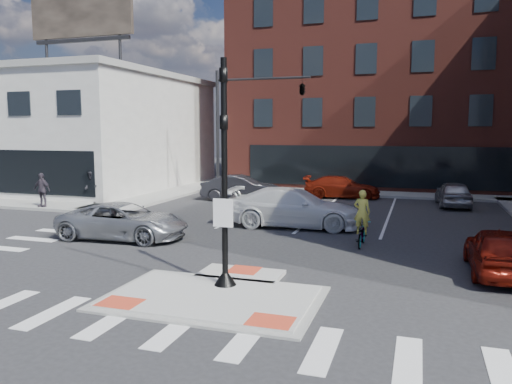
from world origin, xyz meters
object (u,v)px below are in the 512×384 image
(silver_suv, at_px, (124,221))
(bg_car_red, at_px, (342,187))
(bg_car_silver, at_px, (453,194))
(bg_car_dark, at_px, (241,188))
(pedestrian_b, at_px, (42,190))
(red_sedan, at_px, (499,251))
(pedestrian_a, at_px, (92,187))
(cyclist, at_px, (362,227))
(white_pickup, at_px, (294,208))

(silver_suv, bearing_deg, bg_car_red, -26.63)
(bg_car_silver, bearing_deg, bg_car_dark, 3.50)
(silver_suv, height_order, bg_car_red, silver_suv)
(bg_car_dark, height_order, pedestrian_b, pedestrian_b)
(red_sedan, bearing_deg, bg_car_silver, -88.62)
(pedestrian_a, bearing_deg, bg_car_silver, 41.02)
(red_sedan, distance_m, pedestrian_b, 22.42)
(red_sedan, height_order, pedestrian_a, pedestrian_a)
(pedestrian_b, bearing_deg, pedestrian_a, 51.97)
(cyclist, bearing_deg, pedestrian_b, -10.33)
(bg_car_red, height_order, pedestrian_b, pedestrian_b)
(red_sedan, bearing_deg, pedestrian_b, -15.53)
(silver_suv, height_order, cyclist, cyclist)
(red_sedan, xyz_separation_m, pedestrian_b, (-21.65, 5.80, 0.35))
(silver_suv, distance_m, bg_car_red, 16.04)
(cyclist, height_order, pedestrian_b, cyclist)
(pedestrian_a, bearing_deg, silver_suv, -23.02)
(pedestrian_a, relative_size, pedestrian_b, 1.00)
(bg_car_dark, xyz_separation_m, cyclist, (8.36, -9.92, -0.07))
(bg_car_dark, height_order, bg_car_silver, bg_car_dark)
(bg_car_silver, relative_size, pedestrian_b, 2.31)
(red_sedan, height_order, bg_car_red, red_sedan)
(bg_car_red, relative_size, cyclist, 2.26)
(bg_car_silver, height_order, pedestrian_b, pedestrian_b)
(bg_car_dark, bearing_deg, silver_suv, 172.80)
(cyclist, bearing_deg, bg_car_silver, -107.95)
(silver_suv, distance_m, bg_car_silver, 18.37)
(silver_suv, bearing_deg, white_pickup, -55.25)
(red_sedan, distance_m, bg_car_silver, 13.92)
(silver_suv, relative_size, cyclist, 2.43)
(silver_suv, distance_m, red_sedan, 13.36)
(silver_suv, xyz_separation_m, bg_car_red, (6.37, 14.72, -0.02))
(bg_car_silver, xyz_separation_m, pedestrian_a, (-19.48, -6.12, 0.35))
(bg_car_dark, relative_size, cyclist, 2.24)
(bg_car_dark, bearing_deg, pedestrian_b, 122.41)
(bg_car_dark, distance_m, pedestrian_a, 8.64)
(silver_suv, relative_size, bg_car_silver, 1.21)
(white_pickup, bearing_deg, red_sedan, -128.93)
(cyclist, height_order, pedestrian_a, cyclist)
(red_sedan, xyz_separation_m, bg_car_dark, (-12.64, 12.39, 0.06))
(pedestrian_a, bearing_deg, bg_car_red, 54.32)
(white_pickup, relative_size, bg_car_red, 1.25)
(bg_car_silver, relative_size, cyclist, 2.01)
(white_pickup, bearing_deg, bg_car_red, -7.04)
(bg_car_dark, height_order, pedestrian_a, pedestrian_a)
(white_pickup, distance_m, pedestrian_a, 12.65)
(red_sedan, height_order, bg_car_silver, bg_car_silver)
(bg_car_silver, distance_m, cyclist, 12.06)
(pedestrian_a, bearing_deg, red_sedan, 2.25)
(bg_car_dark, bearing_deg, bg_car_silver, -86.66)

